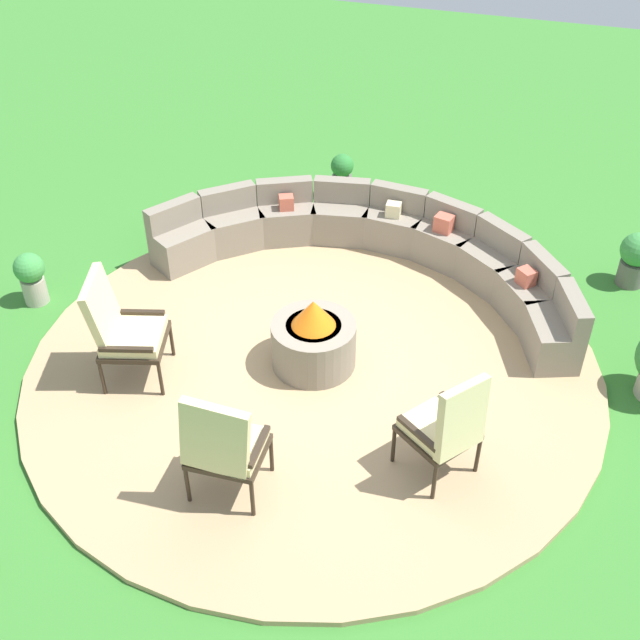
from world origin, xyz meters
The scene contains 10 objects.
ground_plane centered at (0.00, 0.00, 0.00)m, with size 24.00×24.00×0.00m, color #387A2D.
patio_circle centered at (0.00, 0.00, 0.03)m, with size 5.68×5.68×0.06m, color tan.
fire_pit centered at (0.00, 0.00, 0.36)m, with size 0.83×0.83×0.76m.
curved_stone_bench centered at (0.17, 1.81, 0.35)m, with size 4.91×2.16×0.72m.
lounge_chair_front_left centered at (-1.66, -0.71, 0.63)m, with size 0.78×0.76×1.13m.
lounge_chair_front_right centered at (-0.16, -1.79, 0.64)m, with size 0.62×0.56×1.14m.
lounge_chair_back_left centered at (1.48, -1.01, 0.62)m, with size 0.75×0.77×1.09m.
potted_plant_2 centered at (2.97, 2.51, 0.36)m, with size 0.38×0.38×0.65m.
potted_plant_3 centered at (-0.75, 3.42, 0.33)m, with size 0.30×0.30×0.61m.
potted_plant_4 centered at (-3.27, 0.10, 0.34)m, with size 0.33×0.33×0.61m.
Camera 1 is at (1.91, -5.65, 5.23)m, focal length 44.45 mm.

